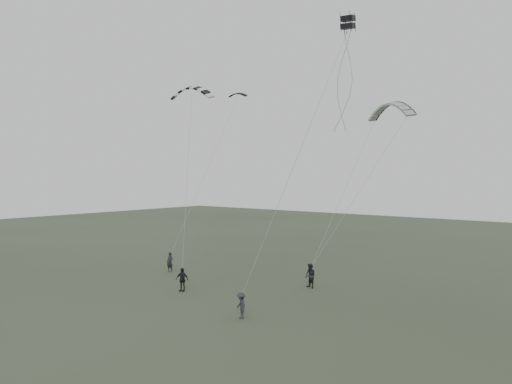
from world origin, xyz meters
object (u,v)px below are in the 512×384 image
Objects in this scene: kite_box at (348,22)px; kite_striped at (192,88)px; flyer_left at (170,262)px; flyer_center at (182,280)px; flyer_right at (310,276)px; kite_pale_large at (391,104)px; flyer_far at (241,305)px; kite_dark_small at (238,94)px.

kite_striped is at bearing 164.83° from kite_box.
flyer_center reaches higher than flyer_left.
kite_striped is (-2.33, 3.25, 14.09)m from flyer_center.
kite_striped is 14.21m from kite_box.
flyer_right is (12.47, 2.30, 0.06)m from flyer_left.
kite_pale_large is at bearing 20.60° from kite_striped.
flyer_center is 21.12m from kite_pale_large.
flyer_center is 7.95m from flyer_far.
kite_dark_small reaches higher than kite_pale_large.
kite_pale_large is (1.79, 16.28, 13.07)m from flyer_far.
kite_box reaches higher than flyer_left.
kite_pale_large is at bearing -6.19° from kite_dark_small.
flyer_left is 15.06m from flyer_far.
flyer_right is 0.52× the size of kite_striped.
flyer_far is at bearing -51.66° from kite_striped.
flyer_left is 2.20× the size of kite_box.
kite_pale_large is (2.83, 7.32, 12.94)m from flyer_right.
kite_pale_large reaches higher than flyer_center.
flyer_left is 7.28m from flyer_center.
kite_box is at bearing -25.63° from kite_striped.
kite_striped is at bearing 106.59° from flyer_center.
kite_box is (14.02, -1.02, 2.11)m from kite_striped.
kite_dark_small is at bearing 140.06° from kite_box.
kite_dark_small is at bearing 63.80° from flyer_left.
flyer_center is (5.97, -4.17, 0.00)m from flyer_left.
kite_striped reaches higher than flyer_far.
flyer_left is 0.48× the size of kite_striped.
flyer_right is at bearing -89.69° from kite_pale_large.
flyer_center is at bearing -75.89° from kite_striped.
flyer_far is (1.04, -8.96, -0.13)m from flyer_right.
flyer_center is 20.10m from kite_box.
flyer_right reaches higher than flyer_left.
kite_dark_small is (-4.39, 11.12, 14.84)m from flyer_center.
flyer_far is 0.88× the size of kite_dark_small.
kite_box reaches higher than flyer_center.
kite_box reaches higher than kite_dark_small.
kite_box is at bearing -19.65° from flyer_left.
kite_dark_small reaches higher than flyer_far.
kite_box is (16.08, -8.88, 1.35)m from kite_dark_small.
kite_box is (11.69, 2.24, 16.20)m from flyer_center.
kite_dark_small is (1.58, 6.95, 14.84)m from flyer_left.
kite_striped is (3.64, -0.92, 14.09)m from flyer_left.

